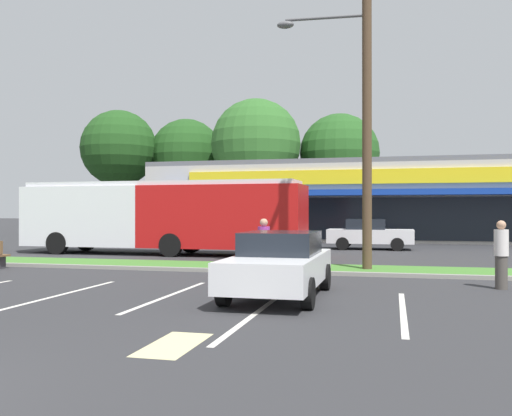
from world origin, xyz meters
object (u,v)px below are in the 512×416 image
Objects in this scene: utility_pole at (363,83)px; car_0 at (369,234)px; city_bus at (161,215)px; pedestrian_near_bench at (501,255)px; car_2 at (156,231)px; pedestrian_by_pole at (264,249)px; car_1 at (280,264)px.

utility_pole reaches higher than car_0.
city_bus is (-9.18, 5.30, -4.25)m from utility_pole.
car_0 is at bearing 167.33° from pedestrian_near_bench.
city_bus reaches higher than car_2.
pedestrian_near_bench is at bearing -41.84° from car_2.
pedestrian_by_pole is (-6.22, 0.64, 0.01)m from pedestrian_near_bench.
pedestrian_by_pole is at bearing -54.95° from car_2.
pedestrian_by_pole is at bearing -123.95° from pedestrian_near_bench.
car_0 is at bearing -147.81° from city_bus.
pedestrian_near_bench is at bearing 147.74° from city_bus.
car_0 is at bearing -124.84° from pedestrian_by_pole.
utility_pole is 11.96m from car_0.
utility_pole is 2.49× the size of car_1.
utility_pole is 17.03m from car_2.
car_2 is at bearing -79.30° from pedestrian_by_pole.
pedestrian_near_bench reaches higher than car_0.
city_bus is 10.51m from car_0.
pedestrian_near_bench is (15.53, -13.90, 0.05)m from car_2.
car_1 is (7.61, -10.82, -1.01)m from city_bus.
utility_pole is at bearing -88.67° from car_0.
city_bus is at bearing -73.97° from pedestrian_by_pole.
city_bus is 15.22m from pedestrian_near_bench.
car_0 is 0.93× the size of car_1.
city_bus is 13.26m from car_1.
city_bus is 6.35m from car_2.
car_1 is at bearing -57.64° from car_2.
utility_pole reaches higher than pedestrian_by_pole.
utility_pole is 11.43m from city_bus.
car_0 is (-0.25, 10.75, -5.24)m from utility_pole.
city_bus reaches higher than pedestrian_near_bench.
car_0 is (8.93, 5.45, -0.99)m from city_bus.
utility_pole reaches higher than car_1.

